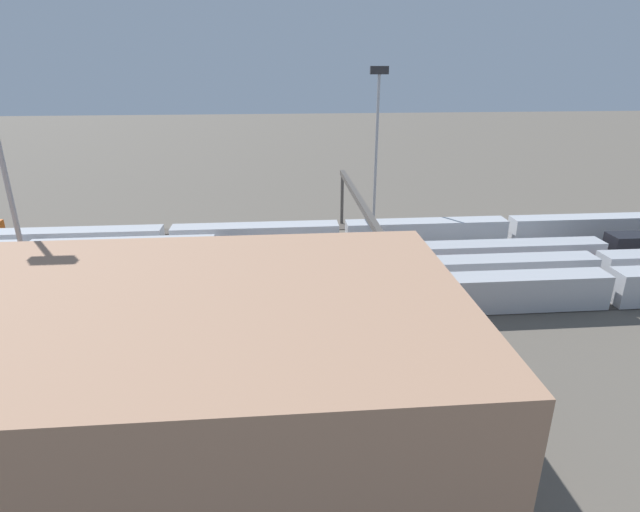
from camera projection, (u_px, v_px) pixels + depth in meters
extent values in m
plane|color=#60594F|center=(258.00, 265.00, 66.90)|extent=(400.00, 400.00, 0.00)
cube|color=#4C443D|center=(261.00, 229.00, 80.82)|extent=(140.00, 2.80, 0.12)
cube|color=#3D3833|center=(260.00, 239.00, 76.17)|extent=(140.00, 2.80, 0.12)
cube|color=#4C443D|center=(259.00, 251.00, 71.53)|extent=(140.00, 2.80, 0.12)
cube|color=#4C443D|center=(258.00, 264.00, 66.88)|extent=(140.00, 2.80, 0.12)
cube|color=#4C443D|center=(257.00, 280.00, 62.24)|extent=(140.00, 2.80, 0.12)
cube|color=#4C443D|center=(256.00, 297.00, 57.59)|extent=(140.00, 2.80, 0.12)
cube|color=#3D3833|center=(254.00, 318.00, 52.95)|extent=(140.00, 2.80, 0.12)
cube|color=#B7BABF|center=(497.00, 273.00, 59.11)|extent=(23.00, 3.00, 3.80)
cube|color=maroon|center=(497.00, 276.00, 59.26)|extent=(22.40, 3.06, 0.36)
cube|color=#B7BABF|center=(289.00, 280.00, 57.19)|extent=(23.00, 3.00, 3.80)
cube|color=maroon|center=(289.00, 283.00, 57.30)|extent=(22.40, 3.06, 0.36)
cube|color=#B7BABF|center=(67.00, 288.00, 55.27)|extent=(23.00, 3.00, 3.80)
cube|color=maroon|center=(67.00, 288.00, 55.24)|extent=(22.40, 3.06, 0.36)
cube|color=silver|center=(587.00, 229.00, 74.64)|extent=(23.00, 3.00, 3.80)
cube|color=silver|center=(426.00, 233.00, 72.72)|extent=(23.00, 3.00, 3.80)
cube|color=silver|center=(256.00, 238.00, 70.79)|extent=(23.00, 3.00, 3.80)
cube|color=silver|center=(77.00, 243.00, 68.87)|extent=(23.00, 3.00, 3.80)
cube|color=#B7BABF|center=(512.00, 257.00, 64.08)|extent=(23.00, 3.00, 3.80)
cube|color=#285193|center=(511.00, 260.00, 64.25)|extent=(22.40, 3.06, 0.36)
cube|color=#B7BABF|center=(321.00, 263.00, 62.16)|extent=(23.00, 3.00, 3.80)
cube|color=#285193|center=(321.00, 266.00, 62.33)|extent=(22.40, 3.06, 0.36)
cube|color=#B7BABF|center=(118.00, 269.00, 60.23)|extent=(23.00, 3.00, 3.80)
cube|color=#285193|center=(118.00, 269.00, 60.23)|extent=(22.40, 3.06, 0.36)
cube|color=silver|center=(123.00, 254.00, 64.82)|extent=(23.00, 3.00, 3.80)
cube|color=#B7BABF|center=(502.00, 292.00, 54.34)|extent=(23.00, 3.00, 3.80)
cube|color=#B7BABF|center=(275.00, 300.00, 52.42)|extent=(23.00, 3.00, 3.80)
cube|color=#B7BABF|center=(31.00, 310.00, 50.49)|extent=(23.00, 3.00, 3.80)
cylinder|color=#9EA0A5|center=(376.00, 151.00, 81.27)|extent=(0.44, 0.44, 23.15)
cube|color=#262628|center=(379.00, 70.00, 76.87)|extent=(2.80, 0.70, 1.20)
cylinder|color=#9EA0A5|center=(12.00, 205.00, 43.89)|extent=(0.44, 0.44, 26.94)
cylinder|color=#4C4742|center=(342.00, 200.00, 82.40)|extent=(0.50, 0.50, 8.00)
cylinder|color=#4C4742|center=(385.00, 288.00, 50.63)|extent=(0.50, 0.50, 8.00)
cube|color=#4C4742|center=(359.00, 201.00, 64.92)|extent=(0.70, 35.00, 0.80)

